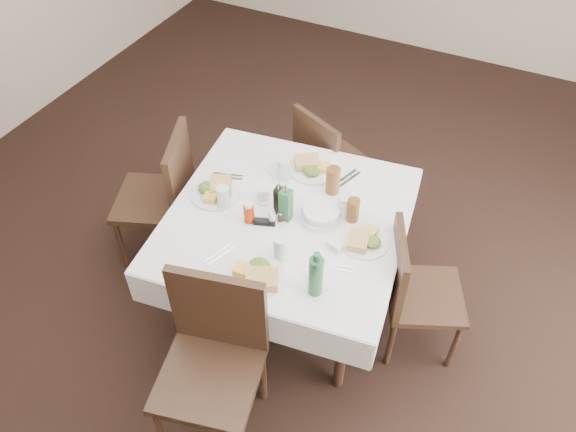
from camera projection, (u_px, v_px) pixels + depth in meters
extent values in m
plane|color=black|center=(295.00, 291.00, 3.69)|extent=(7.00, 7.00, 0.00)
cylinder|color=black|center=(183.00, 302.00, 3.19)|extent=(0.06, 0.06, 0.72)
cylinder|color=black|center=(244.00, 196.00, 3.81)|extent=(0.06, 0.06, 0.72)
cylinder|color=black|center=(342.00, 349.00, 2.97)|extent=(0.06, 0.06, 0.72)
cylinder|color=black|center=(380.00, 228.00, 3.60)|extent=(0.06, 0.06, 0.72)
cube|color=black|center=(287.00, 220.00, 3.13)|extent=(1.31, 1.31, 0.03)
cube|color=white|center=(287.00, 217.00, 3.11)|extent=(1.44, 1.44, 0.01)
cube|color=white|center=(319.00, 162.00, 3.62)|extent=(1.28, 0.17, 0.22)
cube|color=white|center=(245.00, 320.00, 2.76)|extent=(1.28, 0.17, 0.22)
cube|color=white|center=(399.00, 258.00, 3.04)|extent=(0.17, 1.28, 0.22)
cube|color=white|center=(185.00, 205.00, 3.34)|extent=(0.17, 1.28, 0.22)
cube|color=black|center=(335.00, 163.00, 3.94)|extent=(0.56, 0.56, 0.04)
cube|color=black|center=(315.00, 148.00, 3.69)|extent=(0.40, 0.21, 0.46)
cylinder|color=black|center=(369.00, 188.00, 4.08)|extent=(0.03, 0.03, 0.43)
cylinder|color=black|center=(331.00, 210.00, 3.92)|extent=(0.03, 0.03, 0.43)
cylinder|color=black|center=(335.00, 163.00, 4.28)|extent=(0.03, 0.03, 0.43)
cylinder|color=black|center=(298.00, 183.00, 4.12)|extent=(0.03, 0.03, 0.43)
cube|color=black|center=(209.00, 378.00, 2.71)|extent=(0.57, 0.57, 0.04)
cube|color=black|center=(219.00, 311.00, 2.68)|extent=(0.47, 0.15, 0.52)
cylinder|color=black|center=(161.00, 431.00, 2.78)|extent=(0.04, 0.04, 0.49)
cylinder|color=black|center=(190.00, 359.00, 3.06)|extent=(0.04, 0.04, 0.49)
cylinder|color=black|center=(263.00, 375.00, 3.00)|extent=(0.04, 0.04, 0.49)
cube|color=black|center=(425.00, 296.00, 3.14)|extent=(0.54, 0.54, 0.04)
cube|color=black|center=(397.00, 269.00, 2.99)|extent=(0.20, 0.40, 0.45)
cylinder|color=black|center=(454.00, 345.00, 3.16)|extent=(0.03, 0.03, 0.42)
cylinder|color=black|center=(391.00, 343.00, 3.17)|extent=(0.03, 0.03, 0.42)
cylinder|color=black|center=(445.00, 294.00, 3.41)|extent=(0.03, 0.03, 0.42)
cylinder|color=black|center=(386.00, 292.00, 3.42)|extent=(0.03, 0.03, 0.42)
cube|color=black|center=(153.00, 200.00, 3.62)|extent=(0.60, 0.60, 0.04)
cube|color=black|center=(180.00, 172.00, 3.43)|extent=(0.20, 0.45, 0.50)
cylinder|color=black|center=(138.00, 203.00, 3.94)|extent=(0.04, 0.04, 0.47)
cylinder|color=black|center=(194.00, 207.00, 3.92)|extent=(0.04, 0.04, 0.47)
cylinder|color=black|center=(121.00, 245.00, 3.66)|extent=(0.04, 0.04, 0.47)
cylinder|color=black|center=(181.00, 249.00, 3.64)|extent=(0.04, 0.04, 0.47)
cylinder|color=white|center=(313.00, 169.00, 3.38)|extent=(0.29, 0.29, 0.01)
cube|color=tan|center=(307.00, 162.00, 3.38)|extent=(0.19, 0.18, 0.05)
cube|color=yellow|center=(322.00, 167.00, 3.35)|extent=(0.11, 0.09, 0.04)
ellipsoid|color=#355D1E|center=(312.00, 170.00, 3.32)|extent=(0.11, 0.10, 0.05)
cylinder|color=white|center=(256.00, 277.00, 2.79)|extent=(0.31, 0.31, 0.02)
cube|color=tan|center=(262.00, 279.00, 2.74)|extent=(0.20, 0.18, 0.05)
cube|color=yellow|center=(245.00, 270.00, 2.79)|extent=(0.11, 0.09, 0.04)
ellipsoid|color=#355D1E|center=(259.00, 266.00, 2.80)|extent=(0.11, 0.10, 0.05)
cylinder|color=white|center=(364.00, 242.00, 2.97)|extent=(0.26, 0.26, 0.01)
cube|color=tan|center=(358.00, 241.00, 2.93)|extent=(0.13, 0.15, 0.04)
cube|color=yellow|center=(369.00, 233.00, 2.98)|extent=(0.08, 0.10, 0.03)
ellipsoid|color=#355D1E|center=(372.00, 241.00, 2.93)|extent=(0.10, 0.09, 0.04)
cylinder|color=white|center=(215.00, 193.00, 3.23)|extent=(0.29, 0.29, 0.01)
cube|color=tan|center=(221.00, 185.00, 3.23)|extent=(0.18, 0.19, 0.05)
cube|color=yellow|center=(211.00, 196.00, 3.17)|extent=(0.09, 0.11, 0.04)
ellipsoid|color=#355D1E|center=(207.00, 188.00, 3.21)|extent=(0.11, 0.10, 0.05)
cylinder|color=white|center=(282.00, 170.00, 3.38)|extent=(0.17, 0.17, 0.01)
cylinder|color=white|center=(320.00, 271.00, 2.82)|extent=(0.16, 0.16, 0.01)
cylinder|color=silver|center=(283.00, 169.00, 3.28)|extent=(0.08, 0.08, 0.14)
cylinder|color=silver|center=(281.00, 248.00, 2.84)|extent=(0.08, 0.08, 0.15)
cylinder|color=silver|center=(344.00, 206.00, 3.07)|extent=(0.07, 0.07, 0.14)
cylinder|color=silver|center=(223.00, 197.00, 3.12)|extent=(0.07, 0.07, 0.13)
cylinder|color=brown|center=(333.00, 180.00, 3.19)|extent=(0.08, 0.08, 0.17)
cylinder|color=brown|center=(353.00, 210.00, 3.04)|extent=(0.07, 0.07, 0.14)
cylinder|color=silver|center=(321.00, 216.00, 3.08)|extent=(0.22, 0.22, 0.04)
cylinder|color=white|center=(321.00, 212.00, 3.06)|extent=(0.20, 0.20, 0.05)
cube|color=black|center=(280.00, 201.00, 3.07)|extent=(0.05, 0.05, 0.18)
cone|color=silver|center=(280.00, 185.00, 2.99)|extent=(0.03, 0.03, 0.05)
cube|color=#266036|center=(286.00, 205.00, 3.03)|extent=(0.06, 0.06, 0.20)
cone|color=silver|center=(286.00, 188.00, 2.94)|extent=(0.03, 0.03, 0.05)
cylinder|color=#B72905|center=(249.00, 214.00, 3.04)|extent=(0.06, 0.06, 0.11)
cylinder|color=white|center=(248.00, 205.00, 3.00)|extent=(0.04, 0.04, 0.02)
cylinder|color=white|center=(272.00, 218.00, 3.05)|extent=(0.04, 0.04, 0.07)
cylinder|color=silver|center=(272.00, 212.00, 3.01)|extent=(0.04, 0.04, 0.01)
cylinder|color=#3A2A1C|center=(280.00, 217.00, 3.06)|extent=(0.03, 0.03, 0.06)
cylinder|color=silver|center=(280.00, 213.00, 3.04)|extent=(0.03, 0.03, 0.01)
cylinder|color=white|center=(264.00, 199.00, 3.20)|extent=(0.11, 0.11, 0.01)
cylinder|color=white|center=(264.00, 193.00, 3.17)|extent=(0.07, 0.07, 0.07)
cylinder|color=black|center=(264.00, 190.00, 3.15)|extent=(0.06, 0.06, 0.01)
torus|color=white|center=(272.00, 192.00, 3.18)|extent=(0.04, 0.04, 0.05)
cube|color=black|center=(265.00, 222.00, 3.06)|extent=(0.13, 0.08, 0.03)
cylinder|color=#266036|center=(316.00, 276.00, 2.66)|extent=(0.07, 0.07, 0.23)
cylinder|color=#266036|center=(317.00, 257.00, 2.56)|extent=(0.03, 0.03, 0.04)
cube|color=white|center=(335.00, 245.00, 2.93)|extent=(0.10, 0.07, 0.04)
cube|color=pink|center=(335.00, 245.00, 2.92)|extent=(0.07, 0.05, 0.02)
cube|color=silver|center=(345.00, 178.00, 3.33)|extent=(0.08, 0.20, 0.01)
cube|color=silver|center=(349.00, 180.00, 3.31)|extent=(0.08, 0.20, 0.01)
cube|color=silver|center=(221.00, 256.00, 2.90)|extent=(0.08, 0.17, 0.01)
cube|color=silver|center=(218.00, 253.00, 2.91)|extent=(0.08, 0.17, 0.01)
cube|color=silver|center=(336.00, 269.00, 2.84)|extent=(0.16, 0.06, 0.01)
cube|color=silver|center=(337.00, 265.00, 2.85)|extent=(0.16, 0.06, 0.01)
cube|color=silver|center=(228.00, 175.00, 3.35)|extent=(0.18, 0.07, 0.01)
cube|color=silver|center=(227.00, 178.00, 3.33)|extent=(0.18, 0.07, 0.01)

